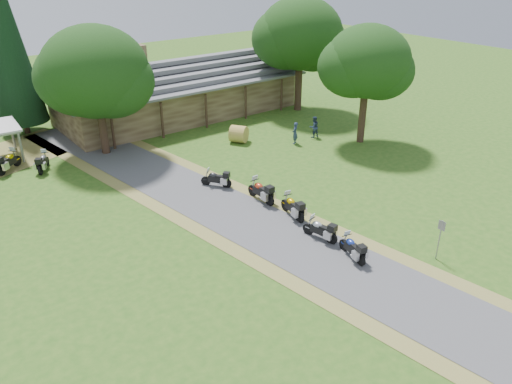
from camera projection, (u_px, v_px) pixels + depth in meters
ground at (320, 257)px, 23.94m from camera, size 120.00×120.00×0.00m
driveway at (260, 227)px, 26.52m from camera, size 51.95×51.95×0.00m
lodge at (178, 87)px, 43.23m from camera, size 21.40×9.40×4.90m
motorcycle_row_a at (353, 247)px, 23.62m from camera, size 0.93×1.83×1.20m
motorcycle_row_b at (320, 229)px, 25.14m from camera, size 0.95×1.87×1.22m
motorcycle_row_c at (293, 206)px, 27.25m from camera, size 0.94×2.01×1.33m
motorcycle_row_d at (261, 190)px, 28.96m from camera, size 0.67×2.01×1.38m
motorcycle_row_e at (216, 178)px, 30.70m from camera, size 1.50×1.73×1.19m
motorcycle_carport_a at (8, 161)px, 32.87m from camera, size 2.02×1.86×1.42m
motorcycle_carport_b at (43, 161)px, 32.99m from camera, size 1.50×1.89×1.27m
person_a at (295, 131)px, 37.34m from camera, size 0.68×0.63×1.95m
person_b at (314, 125)px, 38.60m from camera, size 0.60×0.46×1.96m
hay_bale at (239, 134)px, 37.76m from camera, size 1.73×1.70×1.29m
sign_post at (439, 240)px, 23.32m from camera, size 0.38×0.06×2.08m
oak_lodge_left at (97, 88)px, 33.94m from camera, size 7.29×7.29×9.46m
oak_lodge_right at (300, 49)px, 43.27m from camera, size 7.25×7.25×10.85m
oak_driveway at (366, 78)px, 36.01m from camera, size 6.13×6.13×9.79m
cedar_near at (9, 45)px, 36.92m from camera, size 3.72×3.72×13.67m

